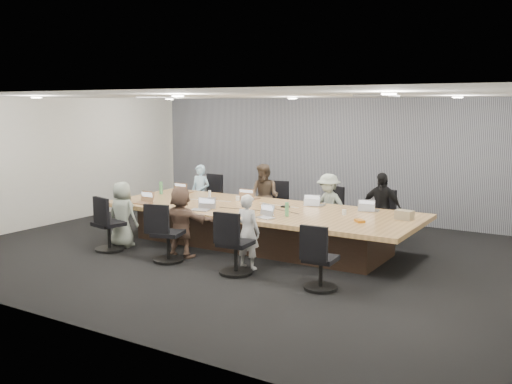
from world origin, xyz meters
The scene contains 40 objects.
floor centered at (0.00, 0.00, 0.00)m, with size 10.00×8.00×0.00m, color black.
ceiling centered at (0.00, 0.00, 2.80)m, with size 10.00×8.00×0.00m, color white.
wall_back centered at (0.00, 4.00, 1.40)m, with size 10.00×2.80×0.00m, color beige.
wall_front centered at (0.00, -4.00, 1.40)m, with size 10.00×2.80×0.00m, color beige.
wall_left centered at (-5.00, 0.00, 1.40)m, with size 8.00×2.80×0.00m, color beige.
curtain centered at (0.00, 3.92, 1.40)m, with size 9.80×0.04×2.80m, color slate.
conference_table centered at (0.00, 0.50, 0.40)m, with size 6.00×2.20×0.74m.
chair_0 centered at (-2.38, 2.20, 0.42)m, with size 0.56×0.56×0.84m, color black, non-canonical shape.
chair_1 centered at (-0.68, 2.20, 0.39)m, with size 0.52×0.52×0.77m, color black, non-canonical shape.
chair_2 centered at (0.81, 2.20, 0.37)m, with size 0.50×0.50×0.74m, color black, non-canonical shape.
chair_3 centered at (1.89, 2.20, 0.39)m, with size 0.53×0.53×0.79m, color black, non-canonical shape.
chair_4 centered at (-2.16, -1.20, 0.42)m, with size 0.56×0.56×0.83m, color black, non-canonical shape.
chair_5 centered at (-0.77, -1.20, 0.41)m, with size 0.55×0.55×0.82m, color black, non-canonical shape.
chair_6 centered at (0.61, -1.20, 0.41)m, with size 0.56×0.56×0.83m, color black, non-canonical shape.
chair_7 centered at (2.08, -1.20, 0.38)m, with size 0.51×0.51×0.76m, color black, non-canonical shape.
person_0 centered at (-2.38, 1.85, 0.65)m, with size 0.47×0.31×1.29m, color #A5D0EB.
laptop_0 centered at (-2.38, 1.30, 0.75)m, with size 0.34×0.23×0.02m, color #8C6647.
person_1 centered at (-0.68, 1.85, 0.70)m, with size 0.68×0.53×1.40m, color #433629.
laptop_1 centered at (-0.68, 1.30, 0.75)m, with size 0.35×0.24×0.02m, color #8C6647.
person_2 centered at (0.81, 1.85, 0.64)m, with size 0.83×0.48×1.29m, color #9CAA9C.
laptop_2 centered at (0.81, 1.30, 0.75)m, with size 0.31×0.22×0.02m, color #B2B2B7.
person_3 centered at (1.89, 1.85, 0.69)m, with size 0.81×0.34×1.39m, color black.
laptop_3 centered at (1.89, 1.30, 0.75)m, with size 0.30×0.21×0.02m, color #B2B2B7.
person_4 centered at (-2.16, -0.85, 0.62)m, with size 0.60×0.39×1.24m, color gray.
laptop_4 centered at (-2.16, -0.30, 0.75)m, with size 0.33×0.23×0.02m, color #8C6647.
person_5 centered at (-0.77, -0.85, 0.63)m, with size 1.16×0.37×1.25m, color brown.
laptop_5 centered at (-0.77, -0.30, 0.75)m, with size 0.34×0.23×0.02m, color #B2B2B7.
person_6 centered at (0.61, -0.85, 0.61)m, with size 0.45×0.29×1.23m, color #BEBEBE.
laptop_6 centered at (0.61, -0.30, 0.75)m, with size 0.29×0.20×0.02m, color #B2B2B7.
bottle_green_left centered at (-2.65, 0.80, 0.87)m, with size 0.08×0.08×0.27m, color #55A162.
bottle_green_right centered at (0.84, 0.05, 0.86)m, with size 0.07×0.07×0.24m, color #55A162.
bottle_clear centered at (-1.29, 0.71, 0.84)m, with size 0.06×0.06×0.20m, color silver.
cup_white_far centered at (-0.77, 0.95, 0.79)m, with size 0.07×0.07×0.09m, color white.
cup_white_near centered at (1.63, 0.69, 0.79)m, with size 0.07×0.07×0.09m, color white.
mug_brown centered at (-2.65, 0.47, 0.79)m, with size 0.08×0.08×0.10m, color brown.
mic_left centered at (-0.82, 0.04, 0.75)m, with size 0.15×0.10×0.03m, color black.
mic_right centered at (0.40, 0.79, 0.75)m, with size 0.15×0.10×0.03m, color black.
stapler centered at (0.43, 0.15, 0.77)m, with size 0.14×0.04×0.05m, color black.
canvas_bag centered at (2.65, 0.83, 0.82)m, with size 0.29×0.18×0.16m, color gray.
snack_packet centered at (2.09, 0.24, 0.76)m, with size 0.19×0.13×0.04m, color #C66A0E.
Camera 1 is at (5.44, -8.44, 2.64)m, focal length 40.00 mm.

